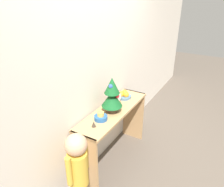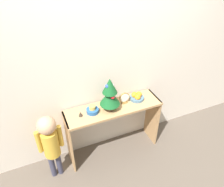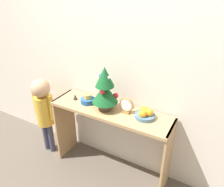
# 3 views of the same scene
# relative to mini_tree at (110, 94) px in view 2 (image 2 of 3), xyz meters

# --- Properties ---
(ground_plane) EXTENTS (12.00, 12.00, 0.00)m
(ground_plane) POSITION_rel_mini_tree_xyz_m (0.05, -0.16, -0.99)
(ground_plane) COLOR brown
(back_wall) EXTENTS (7.00, 0.05, 2.50)m
(back_wall) POSITION_rel_mini_tree_xyz_m (0.05, 0.23, 0.26)
(back_wall) COLOR beige
(back_wall) RESTS_ON ground_plane
(console_table) EXTENTS (1.21, 0.35, 0.77)m
(console_table) POSITION_rel_mini_tree_xyz_m (0.05, 0.01, -0.39)
(console_table) COLOR tan
(console_table) RESTS_ON ground_plane
(mini_tree) EXTENTS (0.24, 0.24, 0.43)m
(mini_tree) POSITION_rel_mini_tree_xyz_m (0.00, 0.00, 0.00)
(mini_tree) COLOR #4C3828
(mini_tree) RESTS_ON console_table
(fruit_bowl) EXTENTS (0.18, 0.18, 0.10)m
(fruit_bowl) POSITION_rel_mini_tree_xyz_m (0.39, 0.04, -0.18)
(fruit_bowl) COLOR #476B84
(fruit_bowl) RESTS_ON console_table
(singing_bowl) EXTENTS (0.15, 0.15, 0.10)m
(singing_bowl) POSITION_rel_mini_tree_xyz_m (-0.22, 0.02, -0.18)
(singing_bowl) COLOR #235189
(singing_bowl) RESTS_ON console_table
(desk_clock) EXTENTS (0.13, 0.04, 0.15)m
(desk_clock) POSITION_rel_mini_tree_xyz_m (0.21, 0.03, -0.14)
(desk_clock) COLOR olive
(desk_clock) RESTS_ON console_table
(figurine) EXTENTS (0.05, 0.05, 0.06)m
(figurine) POSITION_rel_mini_tree_xyz_m (-0.37, 0.01, -0.19)
(figurine) COLOR #382D23
(figurine) RESTS_ON console_table
(child_figure) EXTENTS (0.29, 0.20, 0.95)m
(child_figure) POSITION_rel_mini_tree_xyz_m (-0.76, -0.08, -0.37)
(child_figure) COLOR #38384C
(child_figure) RESTS_ON ground_plane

